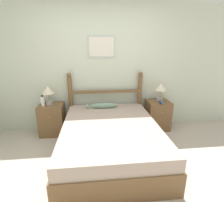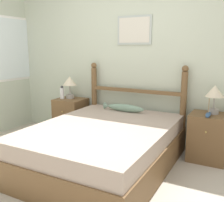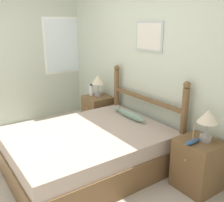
# 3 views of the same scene
# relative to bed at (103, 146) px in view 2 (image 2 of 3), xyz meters

# --- Properties ---
(ground_plane) EXTENTS (16.00, 16.00, 0.00)m
(ground_plane) POSITION_rel_bed_xyz_m (-0.15, -0.63, -0.26)
(ground_plane) COLOR #B7AD9E
(wall_back) EXTENTS (6.40, 0.08, 2.55)m
(wall_back) POSITION_rel_bed_xyz_m (-0.15, 1.10, 1.01)
(wall_back) COLOR beige
(wall_back) RESTS_ON ground_plane
(bed) EXTENTS (1.54, 2.04, 0.53)m
(bed) POSITION_rel_bed_xyz_m (0.00, 0.00, 0.00)
(bed) COLOR brown
(bed) RESTS_ON ground_plane
(headboard) EXTENTS (1.55, 0.09, 1.22)m
(headboard) POSITION_rel_bed_xyz_m (-0.00, 0.98, 0.39)
(headboard) COLOR brown
(headboard) RESTS_ON ground_plane
(nightstand_left) EXTENTS (0.47, 0.45, 0.62)m
(nightstand_left) POSITION_rel_bed_xyz_m (-1.10, 0.82, 0.05)
(nightstand_left) COLOR brown
(nightstand_left) RESTS_ON ground_plane
(nightstand_right) EXTENTS (0.47, 0.45, 0.62)m
(nightstand_right) POSITION_rel_bed_xyz_m (1.10, 0.82, 0.05)
(nightstand_right) COLOR brown
(nightstand_right) RESTS_ON ground_plane
(table_lamp_left) EXTENTS (0.23, 0.23, 0.37)m
(table_lamp_left) POSITION_rel_bed_xyz_m (-1.13, 0.86, 0.62)
(table_lamp_left) COLOR gray
(table_lamp_left) RESTS_ON nightstand_left
(table_lamp_right) EXTENTS (0.23, 0.23, 0.37)m
(table_lamp_right) POSITION_rel_bed_xyz_m (1.14, 0.87, 0.62)
(table_lamp_right) COLOR gray
(table_lamp_right) RESTS_ON nightstand_right
(bottle) EXTENTS (0.07, 0.07, 0.22)m
(bottle) POSITION_rel_bed_xyz_m (-1.23, 0.77, 0.45)
(bottle) COLOR white
(bottle) RESTS_ON nightstand_left
(model_boat) EXTENTS (0.06, 0.24, 0.23)m
(model_boat) POSITION_rel_bed_xyz_m (1.10, 0.69, 0.38)
(model_boat) COLOR #335684
(model_boat) RESTS_ON nightstand_right
(fish_pillow) EXTENTS (0.64, 0.10, 0.11)m
(fish_pillow) POSITION_rel_bed_xyz_m (-0.09, 0.76, 0.32)
(fish_pillow) COLOR gray
(fish_pillow) RESTS_ON bed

